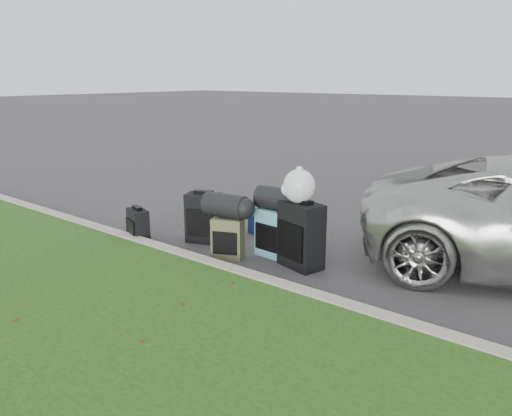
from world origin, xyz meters
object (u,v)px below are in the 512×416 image
Objects in this scene: tote_green at (207,219)px; tote_navy at (259,224)px; suitcase_large_black_left at (204,218)px; suitcase_teal at (274,233)px; suitcase_small_black at (138,226)px; suitcase_olive at (228,238)px; suitcase_large_black_right at (301,235)px.

tote_green is 0.87m from tote_navy.
suitcase_teal is (1.18, 0.14, -0.04)m from suitcase_large_black_left.
tote_green is 1.11× the size of tote_navy.
suitcase_small_black is 0.75× the size of suitcase_teal.
suitcase_large_black_left is at bearing 133.46° from suitcase_olive.
suitcase_large_black_right is at bearing -17.23° from tote_navy.
suitcase_large_black_right is 2.50× the size of tote_green.
suitcase_teal is (1.93, 0.77, 0.08)m from suitcase_small_black.
suitcase_teal is (0.43, 0.45, 0.05)m from suitcase_olive.
suitcase_olive is (1.50, 0.32, 0.03)m from suitcase_small_black.
suitcase_teal is at bearing -176.82° from suitcase_large_black_right.
suitcase_small_black is at bearing 167.91° from suitcase_olive.
suitcase_large_black_right is at bearing -4.15° from suitcase_olive.
suitcase_large_black_right is at bearing 34.19° from suitcase_small_black.
suitcase_large_black_left is 0.81m from suitcase_olive.
suitcase_teal is at bearing 21.88° from suitcase_olive.
suitcase_olive is 1.18m from tote_navy.
suitcase_large_black_right is (0.95, 0.34, 0.14)m from suitcase_olive.
suitcase_small_black is 0.89× the size of suitcase_olive.
suitcase_small_black is 2.08m from suitcase_teal.
suitcase_large_black_left reaches higher than tote_green.
suitcase_large_black_left is (0.75, 0.63, 0.12)m from suitcase_small_black.
tote_green is at bearing -143.39° from tote_navy.
tote_navy is (0.40, 0.81, -0.21)m from suitcase_large_black_left.
suitcase_large_black_right reaches higher than suitcase_small_black.
suitcase_small_black reaches higher than tote_navy.
suitcase_large_black_right is at bearing -7.74° from suitcase_teal.
suitcase_small_black is at bearing -114.91° from tote_navy.
suitcase_small_black is at bearing -162.52° from suitcase_large_black_left.
suitcase_teal is at bearing 40.71° from suitcase_small_black.
suitcase_olive is 1.02m from suitcase_large_black_right.
suitcase_teal reaches higher than tote_green.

